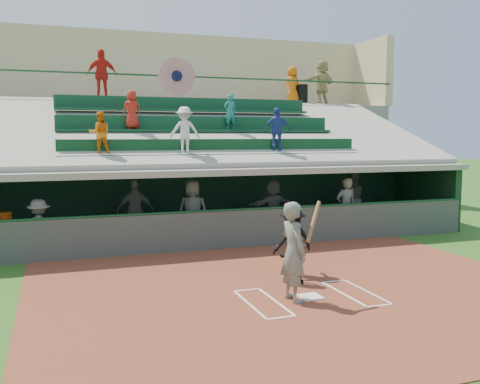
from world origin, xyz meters
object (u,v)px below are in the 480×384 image
object	(u,v)px
batter_at_plate	(294,251)
trash_bin	(301,95)
water_cooler	(5,219)
catcher	(292,257)
home_plate	(310,297)
white_table	(7,239)

from	to	relation	value
batter_at_plate	trash_bin	distance (m)	14.90
water_cooler	trash_bin	bearing A→B (deg)	28.37
catcher	water_cooler	distance (m)	8.10
home_plate	trash_bin	size ratio (longest dim) A/B	0.47
water_cooler	trash_bin	world-z (taller)	trash_bin
batter_at_plate	catcher	distance (m)	1.34
white_table	trash_bin	distance (m)	14.35
trash_bin	home_plate	bearing A→B (deg)	-114.71
catcher	trash_bin	bearing A→B (deg)	-103.68
trash_bin	catcher	bearing A→B (deg)	-116.36
catcher	water_cooler	world-z (taller)	water_cooler
batter_at_plate	water_cooler	distance (m)	8.56
home_plate	white_table	xyz separation A→B (m)	(-6.03, 6.30, 0.38)
home_plate	white_table	bearing A→B (deg)	133.73
catcher	white_table	bearing A→B (deg)	-27.68
batter_at_plate	water_cooler	size ratio (longest dim) A/B	5.24
batter_at_plate	trash_bin	xyz separation A→B (m)	(6.30, 12.88, 4.05)
catcher	trash_bin	xyz separation A→B (m)	(5.80, 11.71, 4.47)
white_table	water_cooler	distance (m)	0.56
white_table	water_cooler	bearing A→B (deg)	122.35
white_table	home_plate	bearing A→B (deg)	-58.00
catcher	home_plate	bearing A→B (deg)	97.93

